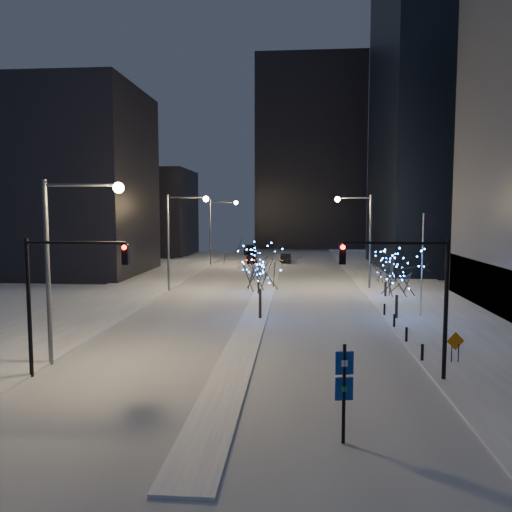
# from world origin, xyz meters

# --- Properties ---
(ground) EXTENTS (160.00, 160.00, 0.00)m
(ground) POSITION_xyz_m (0.00, 0.00, 0.00)
(ground) COLOR silver
(ground) RESTS_ON ground
(road) EXTENTS (20.00, 130.00, 0.02)m
(road) POSITION_xyz_m (0.00, 35.00, 0.01)
(road) COLOR silver
(road) RESTS_ON ground
(median) EXTENTS (2.00, 80.00, 0.15)m
(median) POSITION_xyz_m (0.00, 30.00, 0.07)
(median) COLOR white
(median) RESTS_ON ground
(east_sidewalk) EXTENTS (10.00, 90.00, 0.15)m
(east_sidewalk) POSITION_xyz_m (15.00, 20.00, 0.07)
(east_sidewalk) COLOR white
(east_sidewalk) RESTS_ON ground
(west_sidewalk) EXTENTS (8.00, 90.00, 0.15)m
(west_sidewalk) POSITION_xyz_m (-14.00, 20.00, 0.07)
(west_sidewalk) COLOR white
(west_sidewalk) RESTS_ON ground
(filler_west_near) EXTENTS (22.00, 18.00, 24.00)m
(filler_west_near) POSITION_xyz_m (-28.00, 40.00, 12.00)
(filler_west_near) COLOR black
(filler_west_near) RESTS_ON ground
(filler_west_far) EXTENTS (18.00, 16.00, 16.00)m
(filler_west_far) POSITION_xyz_m (-26.00, 70.00, 8.00)
(filler_west_far) COLOR black
(filler_west_far) RESTS_ON ground
(horizon_block) EXTENTS (24.00, 14.00, 42.00)m
(horizon_block) POSITION_xyz_m (6.00, 92.00, 21.00)
(horizon_block) COLOR black
(horizon_block) RESTS_ON ground
(street_lamp_w_near) EXTENTS (4.40, 0.56, 10.00)m
(street_lamp_w_near) POSITION_xyz_m (-8.94, 2.00, 6.50)
(street_lamp_w_near) COLOR #595E66
(street_lamp_w_near) RESTS_ON ground
(street_lamp_w_mid) EXTENTS (4.40, 0.56, 10.00)m
(street_lamp_w_mid) POSITION_xyz_m (-8.94, 27.00, 6.50)
(street_lamp_w_mid) COLOR #595E66
(street_lamp_w_mid) RESTS_ON ground
(street_lamp_w_far) EXTENTS (4.40, 0.56, 10.00)m
(street_lamp_w_far) POSITION_xyz_m (-8.94, 52.00, 6.50)
(street_lamp_w_far) COLOR #595E66
(street_lamp_w_far) RESTS_ON ground
(street_lamp_east) EXTENTS (3.90, 0.56, 10.00)m
(street_lamp_east) POSITION_xyz_m (10.08, 30.00, 6.45)
(street_lamp_east) COLOR #595E66
(street_lamp_east) RESTS_ON ground
(traffic_signal_west) EXTENTS (5.26, 0.43, 7.00)m
(traffic_signal_west) POSITION_xyz_m (-8.44, -0.00, 4.76)
(traffic_signal_west) COLOR black
(traffic_signal_west) RESTS_ON ground
(traffic_signal_east) EXTENTS (5.26, 0.43, 7.00)m
(traffic_signal_east) POSITION_xyz_m (8.94, 1.00, 4.76)
(traffic_signal_east) COLOR black
(traffic_signal_east) RESTS_ON ground
(flagpoles) EXTENTS (1.35, 2.60, 8.00)m
(flagpoles) POSITION_xyz_m (13.37, 17.25, 4.80)
(flagpoles) COLOR silver
(flagpoles) RESTS_ON east_sidewalk
(bollards) EXTENTS (0.16, 12.16, 0.90)m
(bollards) POSITION_xyz_m (10.20, 10.00, 0.60)
(bollards) COLOR black
(bollards) RESTS_ON east_sidewalk
(car_near) EXTENTS (2.26, 4.21, 1.36)m
(car_near) POSITION_xyz_m (-3.95, 55.17, 0.68)
(car_near) COLOR black
(car_near) RESTS_ON ground
(car_mid) EXTENTS (1.70, 4.42, 1.44)m
(car_mid) POSITION_xyz_m (1.50, 56.63, 0.72)
(car_mid) COLOR black
(car_mid) RESTS_ON ground
(car_far) EXTENTS (2.65, 5.79, 1.64)m
(car_far) POSITION_xyz_m (-5.74, 71.78, 0.82)
(car_far) COLOR black
(car_far) RESTS_ON ground
(holiday_tree_median_near) EXTENTS (4.96, 4.96, 5.92)m
(holiday_tree_median_near) POSITION_xyz_m (0.50, 14.10, 4.07)
(holiday_tree_median_near) COLOR black
(holiday_tree_median_near) RESTS_ON median
(holiday_tree_median_far) EXTENTS (4.02, 4.02, 4.26)m
(holiday_tree_median_far) POSITION_xyz_m (-0.50, 25.36, 2.86)
(holiday_tree_median_far) COLOR black
(holiday_tree_median_far) RESTS_ON median
(holiday_tree_plaza_near) EXTENTS (5.22, 5.22, 5.36)m
(holiday_tree_plaza_near) POSITION_xyz_m (10.91, 14.92, 3.56)
(holiday_tree_plaza_near) COLOR black
(holiday_tree_plaza_near) RESTS_ON east_sidewalk
(holiday_tree_plaza_far) EXTENTS (4.30, 4.30, 4.19)m
(holiday_tree_plaza_far) POSITION_xyz_m (11.80, 24.82, 2.82)
(holiday_tree_plaza_far) COLOR black
(holiday_tree_plaza_far) RESTS_ON east_sidewalk
(wayfinding_sign) EXTENTS (0.65, 0.19, 3.65)m
(wayfinding_sign) POSITION_xyz_m (5.00, -6.00, 2.24)
(wayfinding_sign) COLOR black
(wayfinding_sign) RESTS_ON ground
(construction_sign) EXTENTS (1.00, 0.26, 1.68)m
(construction_sign) POSITION_xyz_m (11.89, 3.80, 1.16)
(construction_sign) COLOR black
(construction_sign) RESTS_ON east_sidewalk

